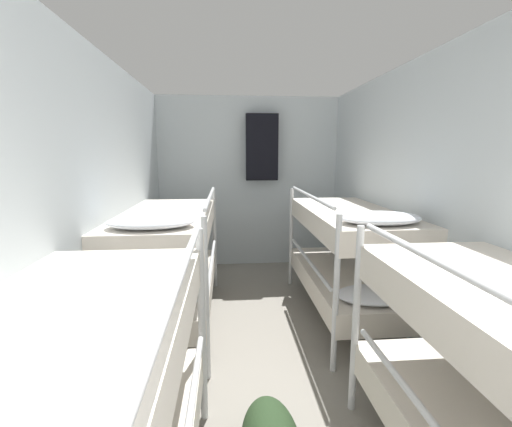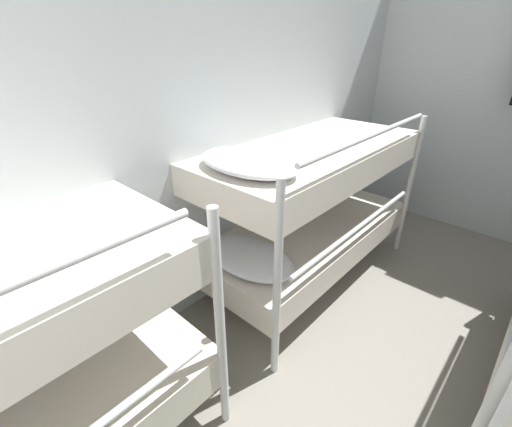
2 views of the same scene
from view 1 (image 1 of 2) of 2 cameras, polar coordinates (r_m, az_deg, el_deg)
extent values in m
cube|color=silver|center=(2.47, -28.30, -1.02)|extent=(0.06, 5.44, 2.40)
cube|color=silver|center=(2.78, 30.55, -0.13)|extent=(0.06, 5.44, 2.40)
cube|color=silver|center=(4.95, -1.24, 5.12)|extent=(2.65, 0.06, 2.40)
cylinder|color=silver|center=(2.16, -8.98, -18.27)|extent=(0.04, 0.04, 1.20)
cube|color=silver|center=(1.32, -31.18, -20.26)|extent=(0.80, 1.81, 0.20)
cylinder|color=silver|center=(1.10, -13.14, -11.37)|extent=(0.03, 1.54, 0.03)
cylinder|color=silver|center=(2.29, 16.29, -16.84)|extent=(0.04, 0.04, 1.20)
cylinder|color=silver|center=(1.34, 31.34, -8.75)|extent=(0.03, 1.54, 0.03)
cylinder|color=silver|center=(2.51, -8.34, -14.08)|extent=(0.04, 0.04, 1.20)
cylinder|color=silver|center=(4.18, -6.91, -4.18)|extent=(0.04, 0.04, 1.20)
cube|color=silver|center=(3.46, -14.10, -11.77)|extent=(0.80, 1.81, 0.20)
ellipsoid|color=white|center=(2.80, -16.43, -14.02)|extent=(0.64, 0.40, 0.09)
cylinder|color=silver|center=(3.33, -7.44, -8.00)|extent=(0.03, 1.54, 0.03)
cube|color=silver|center=(3.28, -14.56, -1.50)|extent=(0.80, 1.81, 0.20)
ellipsoid|color=white|center=(2.61, -17.10, -1.30)|extent=(0.64, 0.40, 0.09)
cylinder|color=silver|center=(3.20, -7.69, 2.78)|extent=(0.03, 1.54, 0.03)
cylinder|color=silver|center=(2.62, 13.19, -13.16)|extent=(0.04, 0.04, 1.20)
cylinder|color=silver|center=(4.25, 5.88, -3.93)|extent=(0.04, 0.04, 1.20)
cube|color=silver|center=(3.61, 14.80, -10.85)|extent=(0.80, 1.81, 0.20)
ellipsoid|color=white|center=(2.99, 19.26, -12.63)|extent=(0.64, 0.40, 0.09)
cylinder|color=silver|center=(3.42, 8.62, -7.57)|extent=(0.03, 1.54, 0.03)
cube|color=silver|center=(3.44, 15.27, -1.00)|extent=(0.80, 1.81, 0.20)
ellipsoid|color=white|center=(2.81, 20.00, -0.69)|extent=(0.64, 0.40, 0.09)
cylinder|color=silver|center=(3.29, 8.91, 2.95)|extent=(0.03, 1.54, 0.03)
cube|color=black|center=(4.79, 0.99, 10.96)|extent=(0.44, 0.12, 0.90)
camera|label=2|loc=(1.39, 25.50, 13.69)|focal=24.00mm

